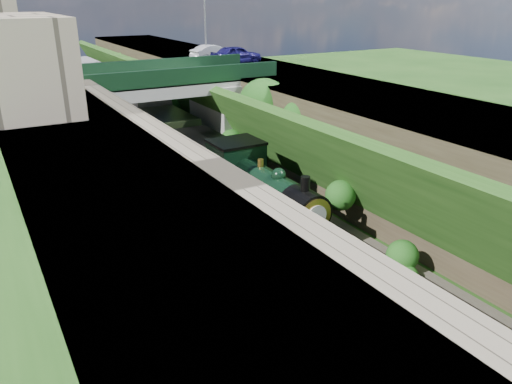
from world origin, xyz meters
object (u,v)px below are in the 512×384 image
object	(u,v)px
tree	(264,106)
lamppost	(206,22)
locomotive	(262,192)
road_bridge	(168,108)
car_blue	(236,55)
tender	(205,160)
car_silver	(213,52)

from	to	relation	value
tree	lamppost	size ratio (longest dim) A/B	1.10
locomotive	road_bridge	bearing A→B (deg)	91.10
car_blue	tender	xyz separation A→B (m)	(-7.77, -10.24, -5.41)
road_bridge	tender	xyz separation A→B (m)	(0.26, -5.94, -2.46)
tree	tender	bearing A→B (deg)	-175.28
car_blue	car_silver	world-z (taller)	car_blue
road_bridge	tender	world-z (taller)	road_bridge
road_bridge	locomotive	xyz separation A→B (m)	(0.26, -13.30, -2.18)
road_bridge	car_silver	size ratio (longest dim) A/B	3.87
tender	tree	bearing A→B (deg)	4.72
car_blue	tender	distance (m)	13.95
car_blue	tender	bearing A→B (deg)	135.92
car_silver	lamppost	bearing A→B (deg)	97.68
lamppost	car_silver	world-z (taller)	lamppost
road_bridge	tender	distance (m)	6.43
road_bridge	car_blue	size ratio (longest dim) A/B	3.51
car_silver	locomotive	distance (m)	22.87
tree	locomotive	world-z (taller)	tree
tree	car_silver	world-z (taller)	car_silver
car_silver	tender	world-z (taller)	car_silver
car_silver	tender	bearing A→B (deg)	143.44
car_blue	car_silver	xyz separation A→B (m)	(-0.56, 3.51, -0.10)
car_silver	locomotive	size ratio (longest dim) A/B	0.40
tree	tender	size ratio (longest dim) A/B	1.10
tender	car_silver	bearing A→B (deg)	62.31
road_bridge	tree	bearing A→B (deg)	-48.17
lamppost	tender	size ratio (longest dim) A/B	1.00
car_blue	car_silver	bearing A→B (deg)	2.13
car_silver	locomotive	world-z (taller)	car_silver
lamppost	car_blue	size ratio (longest dim) A/B	1.32
tree	car_silver	bearing A→B (deg)	79.39
road_bridge	car_blue	xyz separation A→B (m)	(8.03, 4.30, 2.95)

